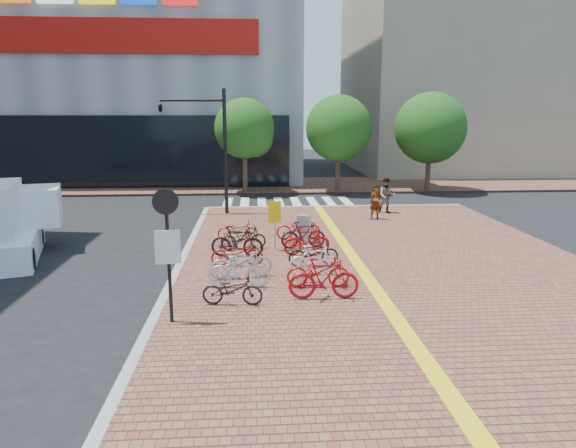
{
  "coord_description": "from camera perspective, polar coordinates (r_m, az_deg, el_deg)",
  "views": [
    {
      "loc": [
        -1.47,
        -15.51,
        5.1
      ],
      "look_at": [
        -0.28,
        2.08,
        1.3
      ],
      "focal_mm": 32.0,
      "sensor_mm": 36.0,
      "label": 1
    }
  ],
  "objects": [
    {
      "name": "bike_11",
      "position": [
        18.32,
        2.12,
        -1.88
      ],
      "size": [
        1.74,
        0.7,
        1.02
      ],
      "primitive_type": "imported",
      "rotation": [
        0.0,
        0.0,
        1.71
      ],
      "color": "red",
      "rests_on": "sidewalk"
    },
    {
      "name": "sidewalk",
      "position": [
        12.48,
        17.91,
        -12.2
      ],
      "size": [
        14.0,
        34.0,
        0.15
      ],
      "primitive_type": "cube",
      "color": "brown",
      "rests_on": "ground"
    },
    {
      "name": "bike_4",
      "position": [
        18.09,
        -5.68,
        -1.95
      ],
      "size": [
        1.92,
        0.82,
        1.12
      ],
      "primitive_type": "imported",
      "rotation": [
        0.0,
        0.0,
        1.41
      ],
      "color": "black",
      "rests_on": "sidewalk"
    },
    {
      "name": "traffic_light_pole",
      "position": [
        25.91,
        -10.23,
        10.41
      ],
      "size": [
        3.3,
        1.27,
        6.15
      ],
      "color": "black",
      "rests_on": "sidewalk"
    },
    {
      "name": "bike_2",
      "position": [
        15.8,
        -5.22,
        -4.24
      ],
      "size": [
        2.0,
        1.02,
        1.0
      ],
      "primitive_type": "imported",
      "rotation": [
        0.0,
        0.0,
        1.76
      ],
      "color": "#ACACB0",
      "rests_on": "sidewalk"
    },
    {
      "name": "department_store",
      "position": [
        50.42,
        -22.14,
        21.45
      ],
      "size": [
        36.0,
        24.27,
        28.0
      ],
      "color": "gray",
      "rests_on": "ground"
    },
    {
      "name": "bike_12",
      "position": [
        19.22,
        1.72,
        -1.2
      ],
      "size": [
        1.75,
        0.71,
        1.02
      ],
      "primitive_type": "imported",
      "rotation": [
        0.0,
        0.0,
        1.71
      ],
      "color": "black",
      "rests_on": "sidewalk"
    },
    {
      "name": "tactile_strip",
      "position": [
        12.12,
        13.43,
        -12.25
      ],
      "size": [
        0.4,
        34.0,
        0.01
      ],
      "primitive_type": "cube",
      "color": "yellow",
      "rests_on": "sidewalk"
    },
    {
      "name": "crosswalk",
      "position": [
        30.01,
        -0.05,
        2.38
      ],
      "size": [
        7.5,
        4.0,
        0.01
      ],
      "color": "silver",
      "rests_on": "ground"
    },
    {
      "name": "notice_sign",
      "position": [
        12.33,
        -13.24,
        -1.71
      ],
      "size": [
        0.6,
        0.18,
        3.27
      ],
      "color": "black",
      "rests_on": "sidewalk"
    },
    {
      "name": "kerb_north",
      "position": [
        28.32,
        5.28,
        1.88
      ],
      "size": [
        14.0,
        0.25,
        0.15
      ],
      "primitive_type": "cube",
      "color": "gray",
      "rests_on": "ground"
    },
    {
      "name": "bike_8",
      "position": [
        14.94,
        3.36,
        -5.27
      ],
      "size": [
        1.84,
        0.71,
        0.96
      ],
      "primitive_type": "imported",
      "rotation": [
        0.0,
        0.0,
        1.53
      ],
      "color": "#B31F0C",
      "rests_on": "sidewalk"
    },
    {
      "name": "box_truck",
      "position": [
        20.59,
        -29.07,
        0.06
      ],
      "size": [
        3.43,
        5.28,
        2.83
      ],
      "color": "white",
      "rests_on": "ground"
    },
    {
      "name": "utility_box",
      "position": [
        20.05,
        1.77,
        -0.53
      ],
      "size": [
        0.58,
        0.48,
        1.1
      ],
      "primitive_type": "cube",
      "rotation": [
        0.0,
        0.0,
        -0.26
      ],
      "color": "#B2B2B7",
      "rests_on": "sidewalk"
    },
    {
      "name": "bike_1",
      "position": [
        14.92,
        -5.45,
        -5.08
      ],
      "size": [
        1.81,
        0.55,
        1.08
      ],
      "primitive_type": "imported",
      "rotation": [
        0.0,
        0.0,
        1.55
      ],
      "color": "silver",
      "rests_on": "sidewalk"
    },
    {
      "name": "far_sidewalk",
      "position": [
        36.89,
        -1.55,
        4.32
      ],
      "size": [
        70.0,
        8.0,
        0.15
      ],
      "primitive_type": "cube",
      "color": "brown",
      "rests_on": "ground"
    },
    {
      "name": "bike_5",
      "position": [
        19.13,
        -4.98,
        -1.53
      ],
      "size": [
        1.74,
        0.8,
        0.88
      ],
      "primitive_type": "imported",
      "rotation": [
        0.0,
        0.0,
        1.7
      ],
      "color": "black",
      "rests_on": "sidewalk"
    },
    {
      "name": "bike_7",
      "position": [
        14.0,
        4.01,
        -6.06
      ],
      "size": [
        1.93,
        0.57,
        1.16
      ],
      "primitive_type": "imported",
      "rotation": [
        0.0,
        0.0,
        1.56
      ],
      "color": "#AC0C1C",
      "rests_on": "sidewalk"
    },
    {
      "name": "bike_13",
      "position": [
        20.56,
        1.17,
        -0.44
      ],
      "size": [
        1.8,
        0.71,
        0.93
      ],
      "primitive_type": "imported",
      "rotation": [
        0.0,
        0.0,
        1.62
      ],
      "color": "red",
      "rests_on": "sidewalk"
    },
    {
      "name": "street_trees",
      "position": [
        33.62,
        7.43,
        10.35
      ],
      "size": [
        16.2,
        4.6,
        6.35
      ],
      "color": "#38281E",
      "rests_on": "far_sidewalk"
    },
    {
      "name": "pedestrian_b",
      "position": [
        26.48,
        10.91,
        3.11
      ],
      "size": [
        0.96,
        0.8,
        1.78
      ],
      "primitive_type": "imported",
      "rotation": [
        0.0,
        0.0,
        -0.16
      ],
      "color": "#515867",
      "rests_on": "sidewalk"
    },
    {
      "name": "bike_9",
      "position": [
        16.06,
        2.93,
        -4.03
      ],
      "size": [
        1.59,
        0.47,
        0.95
      ],
      "primitive_type": "imported",
      "rotation": [
        0.0,
        0.0,
        1.56
      ],
      "color": "white",
      "rests_on": "sidewalk"
    },
    {
      "name": "bike_0",
      "position": [
        13.67,
        -6.2,
        -7.27
      ],
      "size": [
        1.65,
        0.73,
        0.84
      ],
      "primitive_type": "imported",
      "rotation": [
        0.0,
        0.0,
        1.46
      ],
      "color": "black",
      "rests_on": "sidewalk"
    },
    {
      "name": "bike_3",
      "position": [
        17.03,
        -5.67,
        -3.21
      ],
      "size": [
        1.74,
        0.64,
        0.91
      ],
      "primitive_type": "imported",
      "rotation": [
        0.0,
        0.0,
        1.59
      ],
      "color": "red",
      "rests_on": "sidewalk"
    },
    {
      "name": "bike_6",
      "position": [
        20.44,
        -5.58,
        -0.7
      ],
      "size": [
        1.63,
        0.62,
        0.85
      ],
      "primitive_type": "imported",
      "rotation": [
        0.0,
        0.0,
        1.53
      ],
      "color": "red",
      "rests_on": "sidewalk"
    },
    {
      "name": "pedestrian_a",
      "position": [
        24.82,
        9.71,
        2.41
      ],
      "size": [
        0.67,
        0.51,
        1.65
      ],
      "primitive_type": "imported",
      "rotation": [
        0.0,
        0.0,
        0.21
      ],
      "color": "gray",
      "rests_on": "sidewalk"
    },
    {
      "name": "yellow_sign",
      "position": [
        18.77,
        -1.45,
        0.84
      ],
      "size": [
        0.48,
        0.21,
        1.83
      ],
      "color": "#B7B7BC",
      "rests_on": "sidewalk"
    },
    {
      "name": "bike_10",
      "position": [
        17.04,
        2.86,
        -3.19
      ],
      "size": [
        1.74,
        0.75,
        0.89
      ],
      "primitive_type": "imported",
      "rotation": [
        0.0,
        0.0,
        1.67
      ],
      "color": "black",
      "rests_on": "sidewalk"
    },
    {
      "name": "ground",
      "position": [
        16.39,
        1.48,
        -5.97
      ],
      "size": [
        120.0,
        120.0,
        0.0
      ],
      "primitive_type": "plane",
      "color": "black",
      "rests_on": "ground"
    },
    {
      "name": "building_beige",
      "position": [
        51.5,
        19.12,
        15.85
      ],
      "size": [
        20.0,
        18.0,
        18.0
      ],
      "primitive_type": "cube",
      "color": "gray",
      "rests_on": "ground"
    },
    {
      "name": "kerb_west",
      "position": [
        11.92,
        -16.18,
        -13.27
      ],
      "size": [
        0.25,
        34.0,
        0.15
      ],
      "primitive_type": "cube",
      "color": "gray",
      "rests_on": "ground"
    }
  ]
}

